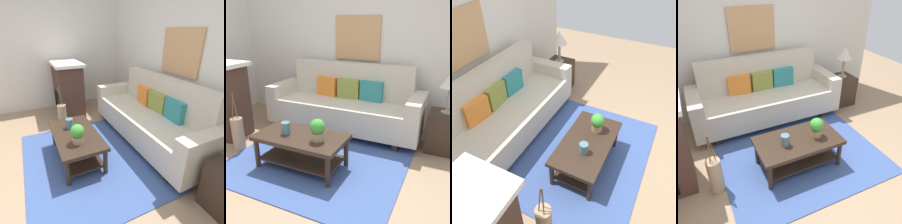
% 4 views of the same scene
% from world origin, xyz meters
% --- Properties ---
extents(ground_plane, '(8.83, 8.83, 0.00)m').
position_xyz_m(ground_plane, '(0.00, 0.00, 0.00)').
color(ground_plane, '#9E7F60').
extents(wall_back, '(4.83, 0.10, 2.70)m').
position_xyz_m(wall_back, '(0.00, 2.18, 1.35)').
color(wall_back, silver).
rests_on(wall_back, ground_plane).
extents(area_rug, '(2.22, 1.82, 0.01)m').
position_xyz_m(area_rug, '(0.00, 0.50, 0.01)').
color(area_rug, '#3D5693').
rests_on(area_rug, ground_plane).
extents(couch, '(2.47, 0.84, 1.08)m').
position_xyz_m(couch, '(-0.10, 1.64, 0.43)').
color(couch, beige).
rests_on(couch, ground_plane).
extents(throw_pillow_orange, '(0.37, 0.17, 0.32)m').
position_xyz_m(throw_pillow_orange, '(-0.49, 1.77, 0.68)').
color(throw_pillow_orange, orange).
rests_on(throw_pillow_orange, couch).
extents(throw_pillow_olive, '(0.37, 0.15, 0.32)m').
position_xyz_m(throw_pillow_olive, '(-0.10, 1.77, 0.68)').
color(throw_pillow_olive, olive).
rests_on(throw_pillow_olive, couch).
extents(throw_pillow_teal, '(0.37, 0.14, 0.32)m').
position_xyz_m(throw_pillow_teal, '(0.29, 1.77, 0.68)').
color(throw_pillow_teal, teal).
rests_on(throw_pillow_teal, couch).
extents(coffee_table, '(1.10, 0.60, 0.43)m').
position_xyz_m(coffee_table, '(-0.12, 0.34, 0.31)').
color(coffee_table, '#332319').
rests_on(coffee_table, ground_plane).
extents(tabletop_vase, '(0.11, 0.11, 0.15)m').
position_xyz_m(tabletop_vase, '(-0.31, 0.31, 0.50)').
color(tabletop_vase, slate).
rests_on(tabletop_vase, coffee_table).
extents(potted_plant_tabletop, '(0.18, 0.18, 0.26)m').
position_xyz_m(potted_plant_tabletop, '(0.13, 0.31, 0.57)').
color(potted_plant_tabletop, tan).
rests_on(potted_plant_tabletop, coffee_table).
extents(side_table, '(0.44, 0.44, 0.56)m').
position_xyz_m(side_table, '(1.44, 1.55, 0.28)').
color(side_table, '#332319').
rests_on(side_table, ground_plane).
extents(floor_vase, '(0.17, 0.17, 0.47)m').
position_xyz_m(floor_vase, '(-1.19, 0.36, 0.23)').
color(floor_vase, tan).
rests_on(floor_vase, ground_plane).
extents(floor_vase_branch_a, '(0.04, 0.04, 0.36)m').
position_xyz_m(floor_vase_branch_a, '(-1.17, 0.36, 0.65)').
color(floor_vase_branch_a, brown).
rests_on(floor_vase_branch_a, floor_vase).
extents(floor_vase_branch_b, '(0.03, 0.04, 0.36)m').
position_xyz_m(floor_vase_branch_b, '(-1.20, 0.38, 0.65)').
color(floor_vase_branch_b, brown).
rests_on(floor_vase_branch_b, floor_vase).
extents(floor_vase_branch_c, '(0.05, 0.04, 0.36)m').
position_xyz_m(floor_vase_branch_c, '(-1.20, 0.34, 0.65)').
color(floor_vase_branch_c, brown).
rests_on(floor_vase_branch_c, floor_vase).
extents(framed_painting, '(0.79, 0.03, 0.71)m').
position_xyz_m(framed_painting, '(-0.10, 2.11, 1.46)').
color(framed_painting, tan).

